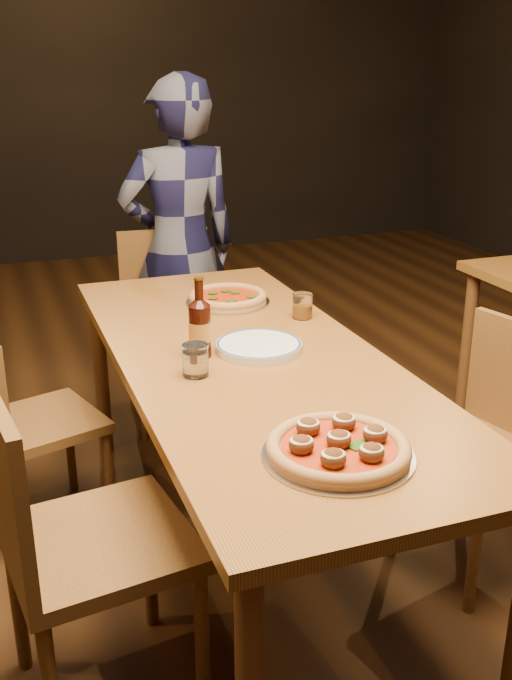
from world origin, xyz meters
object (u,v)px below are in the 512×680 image
object	(u,v)px
pizza_meatball	(338,447)
pizza_margherita	(228,297)
table_main	(251,377)
diner	(180,249)
beer_bottle	(200,329)
plate_stack	(259,347)
amber_glass	(302,306)
chair_end	(174,327)
chair_main_sw	(41,421)
water_glass	(195,360)
chair_main_e	(476,450)
chair_main_nw	(99,540)

from	to	relation	value
pizza_meatball	pizza_margherita	distance (m)	1.23
table_main	diner	xyz separation A→B (m)	(0.12, 1.31, 0.11)
pizza_meatball	diner	size ratio (longest dim) A/B	0.23
beer_bottle	plate_stack	bearing A→B (deg)	-5.77
table_main	amber_glass	xyz separation A→B (m)	(0.30, 0.29, 0.12)
chair_end	pizza_meatball	distance (m)	1.87
chair_main_sw	water_glass	world-z (taller)	water_glass
chair_main_e	pizza_margherita	size ratio (longest dim) A/B	2.73
chair_main_nw	pizza_margherita	world-z (taller)	chair_main_nw
table_main	pizza_meatball	size ratio (longest dim) A/B	5.57
chair_main_sw	plate_stack	xyz separation A→B (m)	(0.67, -0.43, 0.35)
chair_main_nw	chair_main_sw	distance (m)	0.89
chair_end	amber_glass	xyz separation A→B (m)	(0.26, -0.88, 0.34)
pizza_margherita	amber_glass	world-z (taller)	amber_glass
chair_main_sw	amber_glass	world-z (taller)	amber_glass
plate_stack	beer_bottle	size ratio (longest dim) A/B	1.10
amber_glass	chair_main_nw	bearing A→B (deg)	-140.56
pizza_margherita	beer_bottle	bearing A→B (deg)	-116.83
pizza_meatball	amber_glass	bearing A→B (deg)	71.34
water_glass	pizza_meatball	bearing A→B (deg)	-72.97
chair_main_e	beer_bottle	xyz separation A→B (m)	(-0.82, 0.33, 0.40)
chair_main_nw	plate_stack	size ratio (longest dim) A/B	3.53
plate_stack	beer_bottle	xyz separation A→B (m)	(-0.19, 0.02, 0.08)
chair_main_nw	pizza_meatball	bearing A→B (deg)	-123.63
chair_main_e	beer_bottle	distance (m)	0.97
pizza_margherita	beer_bottle	xyz separation A→B (m)	(-0.25, -0.50, 0.07)
chair_main_sw	chair_main_nw	bearing A→B (deg)	167.23
chair_end	amber_glass	bearing A→B (deg)	-70.63
chair_main_nw	diner	world-z (taller)	diner
table_main	beer_bottle	bearing A→B (deg)	160.60
diner	pizza_margherita	bearing A→B (deg)	86.60
table_main	chair_main_nw	size ratio (longest dim) A/B	2.08
diner	amber_glass	bearing A→B (deg)	97.63
plate_stack	diner	xyz separation A→B (m)	(0.08, 1.28, 0.02)
pizza_meatball	amber_glass	world-z (taller)	amber_glass
chair_main_sw	amber_glass	size ratio (longest dim) A/B	9.32
chair_main_e	beer_bottle	bearing A→B (deg)	-125.77
chair_end	beer_bottle	bearing A→B (deg)	-96.57
chair_main_e	water_glass	size ratio (longest dim) A/B	9.05
table_main	pizza_margherita	bearing A→B (deg)	79.16
pizza_margherita	plate_stack	xyz separation A→B (m)	(-0.07, -0.52, -0.01)
chair_end	pizza_meatball	size ratio (longest dim) A/B	2.55
beer_bottle	amber_glass	xyz separation A→B (m)	(0.45, 0.24, -0.04)
chair_end	pizza_margherita	distance (m)	0.70
chair_main_e	water_glass	bearing A→B (deg)	-115.84
table_main	diner	bearing A→B (deg)	84.87
chair_main_sw	beer_bottle	world-z (taller)	beer_bottle
plate_stack	chair_main_nw	bearing A→B (deg)	-142.94
chair_main_sw	beer_bottle	xyz separation A→B (m)	(0.48, -0.41, 0.42)
chair_main_sw	amber_glass	distance (m)	1.02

